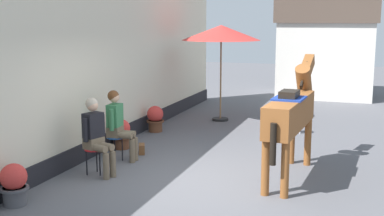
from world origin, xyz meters
TOP-DOWN VIEW (x-y plane):
  - ground_plane at (0.00, 3.00)m, footprint 40.00×40.00m
  - pub_facade_wall at (-2.55, 1.50)m, footprint 0.34×14.00m
  - distant_cottage at (1.40, 10.63)m, footprint 3.40×2.60m
  - seated_visitor_near at (-1.70, -0.22)m, footprint 0.61×0.48m
  - seated_visitor_far at (-1.77, 0.75)m, footprint 0.61×0.49m
  - saddled_horse_center at (1.56, 0.80)m, footprint 0.59×3.00m
  - flower_planter_nearest at (-2.13, -1.93)m, footprint 0.43×0.43m
  - flower_planter_inner_far at (-2.14, 1.59)m, footprint 0.43×0.43m
  - flower_planter_farthest at (-2.10, 3.36)m, footprint 0.43×0.43m
  - cafe_parasol at (-0.96, 5.21)m, footprint 2.10×2.10m
  - spare_stool_white at (1.18, 4.24)m, footprint 0.32×0.32m
  - satchel_bag at (-1.55, 1.35)m, footprint 0.22×0.30m

SIDE VIEW (x-z plane):
  - ground_plane at x=0.00m, z-range 0.00..0.00m
  - satchel_bag at x=-1.55m, z-range 0.00..0.20m
  - flower_planter_nearest at x=-2.13m, z-range 0.01..0.65m
  - flower_planter_inner_far at x=-2.14m, z-range 0.01..0.65m
  - flower_planter_farthest at x=-2.10m, z-range 0.01..0.65m
  - spare_stool_white at x=1.18m, z-range 0.17..0.63m
  - seated_visitor_near at x=-1.70m, z-range 0.08..1.47m
  - seated_visitor_far at x=-1.77m, z-range 0.08..1.47m
  - saddled_horse_center at x=1.56m, z-range 0.13..2.19m
  - pub_facade_wall at x=-2.55m, z-range -0.16..3.24m
  - distant_cottage at x=1.40m, z-range 0.05..3.55m
  - cafe_parasol at x=-0.96m, z-range 1.07..3.65m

